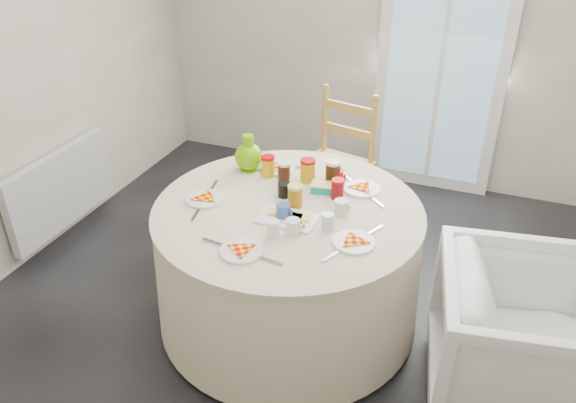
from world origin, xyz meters
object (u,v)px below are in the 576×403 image
(wooden_chair, at_px, (334,171))
(armchair, at_px, (523,338))
(green_pitcher, at_px, (249,153))
(table, at_px, (288,265))
(radiator, at_px, (61,189))

(wooden_chair, height_order, armchair, wooden_chair)
(armchair, height_order, green_pitcher, green_pitcher)
(armchair, bearing_deg, table, 73.97)
(wooden_chair, bearing_deg, radiator, -142.51)
(table, height_order, wooden_chair, wooden_chair)
(table, bearing_deg, green_pitcher, 138.48)
(armchair, bearing_deg, green_pitcher, 64.23)
(wooden_chair, height_order, green_pitcher, wooden_chair)
(wooden_chair, bearing_deg, armchair, -29.20)
(table, distance_m, armchair, 1.29)
(wooden_chair, bearing_deg, table, -73.93)
(radiator, height_order, green_pitcher, green_pitcher)
(armchair, bearing_deg, radiator, 73.48)
(table, bearing_deg, armchair, -6.95)
(table, relative_size, armchair, 1.82)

